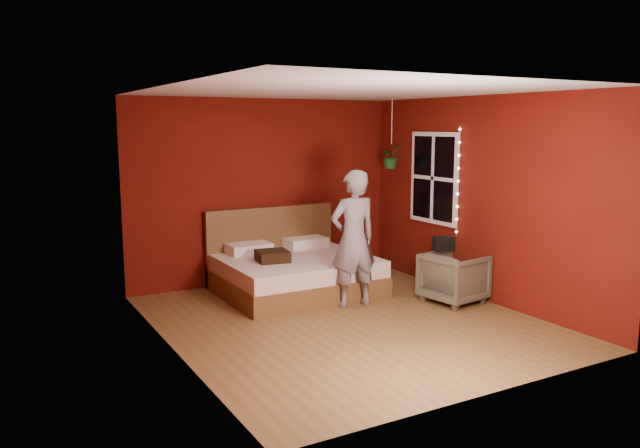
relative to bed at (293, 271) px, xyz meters
The scene contains 10 objects.
floor 1.49m from the bed, 92.02° to the right, with size 4.50×4.50×0.00m, color brown.
room_walls 2.02m from the bed, 92.02° to the right, with size 4.04×4.54×2.62m.
window 2.34m from the bed, 16.35° to the right, with size 0.05×0.97×1.27m.
fairy_lights 2.50m from the bed, 29.91° to the right, with size 0.04×0.04×1.45m.
bed is the anchor object (origin of this frame).
person 1.17m from the bed, 70.28° to the right, with size 0.62×0.41×1.70m, color gray.
armchair 2.12m from the bed, 43.13° to the right, with size 0.68×0.70×0.63m, color #575645.
handbag 2.03m from the bed, 39.42° to the right, with size 0.26×0.13×0.19m, color black.
throw_pillow 0.49m from the bed, 157.60° to the right, with size 0.39×0.39×0.14m, color black.
hanging_plant 2.22m from the bed, ahead, with size 0.40×0.37×1.00m.
Camera 1 is at (-3.65, -5.86, 2.23)m, focal length 35.00 mm.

